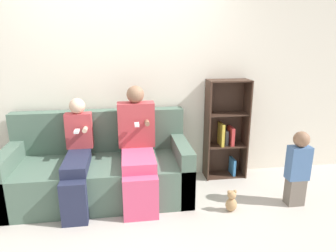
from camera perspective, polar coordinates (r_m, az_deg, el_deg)
The scene contains 8 objects.
ground_plane at distance 3.20m, azimuth -8.00°, elevation -17.20°, with size 14.00×14.00×0.00m, color #BCB2A8.
back_wall at distance 3.73m, azimuth -8.94°, elevation 8.58°, with size 10.00×0.06×2.55m.
couch at distance 3.55m, azimuth -12.81°, elevation -8.29°, with size 2.02×0.88×0.95m.
adult_seated at distance 3.31m, azimuth -5.82°, elevation -3.52°, with size 0.42×0.82×1.26m.
child_seated at distance 3.34m, azimuth -16.95°, elevation -5.38°, with size 0.29×0.83×1.13m.
toddler_standing at distance 3.52m, azimuth 23.49°, elevation -7.28°, with size 0.23×0.17×0.84m.
bookshelf at distance 3.95m, azimuth 10.89°, elevation -0.95°, with size 0.53×0.26×1.28m.
teddy_bear at distance 3.31m, azimuth 11.98°, elevation -13.86°, with size 0.12×0.10×0.25m.
Camera 1 is at (0.04, -2.68, 1.75)m, focal length 32.00 mm.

